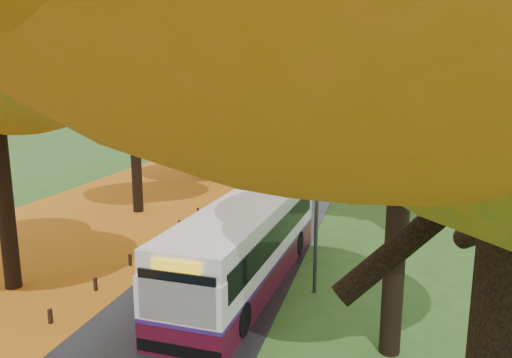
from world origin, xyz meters
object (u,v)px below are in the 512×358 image
at_px(streetlamp_mid, 354,118).
at_px(car_silver, 298,147).
at_px(streetlamp_near, 310,167).
at_px(car_dark, 307,142).
at_px(bus, 246,241).
at_px(streetlamp_far, 367,103).
at_px(car_white, 280,162).

height_order(streetlamp_mid, car_silver, streetlamp_mid).
xyz_separation_m(streetlamp_near, streetlamp_mid, (0.00, 22.00, 0.00)).
bearing_deg(car_dark, car_silver, -83.83).
relative_size(streetlamp_mid, bus, 0.67).
xyz_separation_m(streetlamp_far, bus, (-2.46, -43.73, -3.05)).
distance_m(streetlamp_far, car_white, 21.51).
height_order(streetlamp_mid, streetlamp_far, same).
bearing_deg(car_white, streetlamp_far, 80.63).
bearing_deg(streetlamp_near, car_white, 104.49).
relative_size(streetlamp_near, car_white, 2.16).
relative_size(car_white, car_dark, 0.97).
height_order(bus, car_white, bus).
bearing_deg(streetlamp_far, car_dark, -136.05).
bearing_deg(streetlamp_mid, streetlamp_near, -90.00).
bearing_deg(streetlamp_far, streetlamp_mid, -90.00).
relative_size(streetlamp_mid, car_dark, 2.09).
height_order(car_white, car_silver, car_silver).
bearing_deg(car_dark, bus, -76.45).
xyz_separation_m(streetlamp_mid, bus, (-2.46, -21.73, -3.05)).
height_order(bus, car_silver, bus).
xyz_separation_m(streetlamp_near, bus, (-2.46, 0.27, -3.05)).
distance_m(bus, car_silver, 32.95).
bearing_deg(streetlamp_near, streetlamp_mid, 90.00).
distance_m(car_white, car_dark, 14.30).
xyz_separation_m(streetlamp_near, car_dark, (-6.13, 38.09, -4.12)).
relative_size(streetlamp_near, streetlamp_far, 1.00).
distance_m(streetlamp_near, car_white, 24.90).
bearing_deg(bus, car_white, 101.95).
height_order(streetlamp_far, car_silver, streetlamp_far).
bearing_deg(streetlamp_mid, car_silver, 119.85).
height_order(car_white, car_dark, car_white).
bearing_deg(car_white, bus, -73.54).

